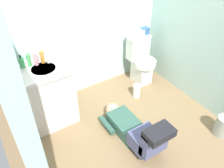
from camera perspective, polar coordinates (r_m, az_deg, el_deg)
name	(u,v)px	position (r m, az deg, el deg)	size (l,w,h in m)	color
ground_plane	(126,128)	(3.06, 3.43, -10.88)	(2.84, 3.05, 0.04)	olive
wall_back	(82,12)	(3.14, -7.43, 17.37)	(2.50, 0.08, 2.40)	#ACCCC2
wall_left	(2,84)	(1.94, -25.78, 0.05)	(0.08, 2.05, 2.40)	#ACCCC2
wall_right	(211,19)	(3.12, 23.46, 14.55)	(0.08, 2.05, 2.40)	#ACCCC2
toilet	(141,61)	(3.65, 7.15, 5.81)	(0.36, 0.46, 0.75)	silver
vanity_cabinet	(49,94)	(2.97, -15.52, -2.51)	(0.60, 0.52, 0.82)	silver
faucet	(38,58)	(2.83, -17.96, 6.08)	(0.02, 0.02, 0.10)	silver
person_plumber	(135,130)	(2.78, 5.77, -11.38)	(0.39, 1.06, 0.52)	#33594C
tissue_box	(137,34)	(3.48, 6.17, 12.36)	(0.22, 0.11, 0.10)	silver
toiletry_bag	(145,31)	(3.57, 8.14, 12.92)	(0.12, 0.09, 0.11)	#33598C
soap_dispenser	(22,63)	(2.78, -21.58, 5.01)	(0.06, 0.06, 0.17)	#3A9956
bottle_green	(29,60)	(2.78, -19.99, 5.56)	(0.04, 0.04, 0.15)	#46A451
bottle_pink	(36,59)	(2.78, -18.52, 5.98)	(0.05, 0.05, 0.16)	pink
bottle_amber	(42,57)	(2.80, -17.00, 6.44)	(0.05, 0.05, 0.15)	#CD8534
bottle_white	(48,57)	(2.79, -15.72, 6.47)	(0.05, 0.05, 0.14)	white
trash_can	(223,126)	(3.18, 25.89, -9.41)	(0.19, 0.19, 0.27)	#929A90
paper_towel_roll	(137,91)	(3.44, 6.15, -1.68)	(0.11, 0.11, 0.21)	white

